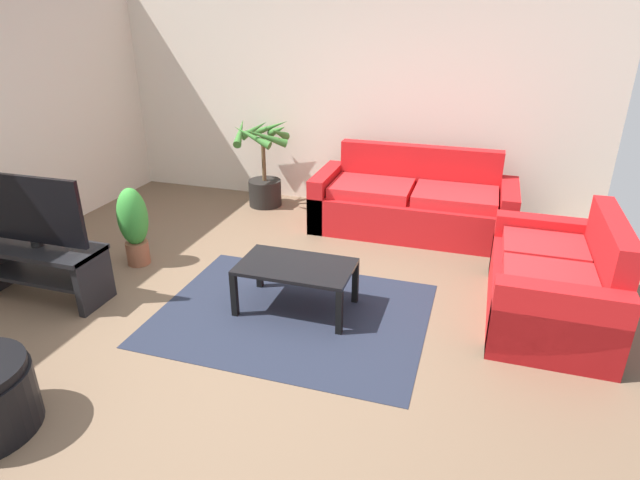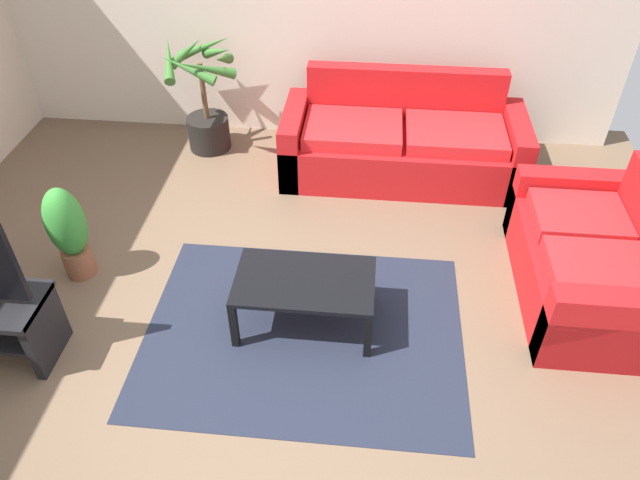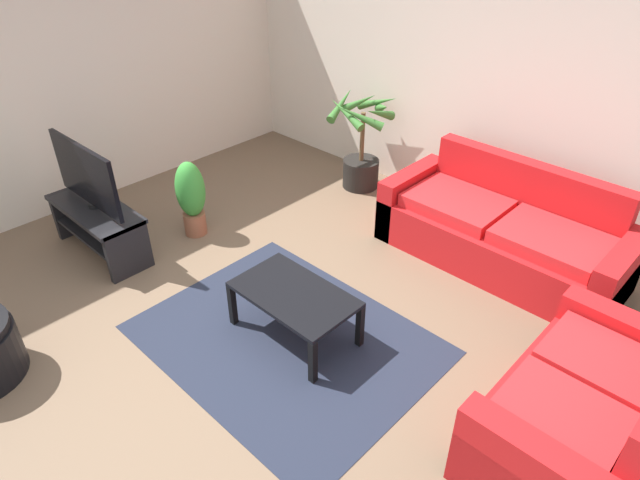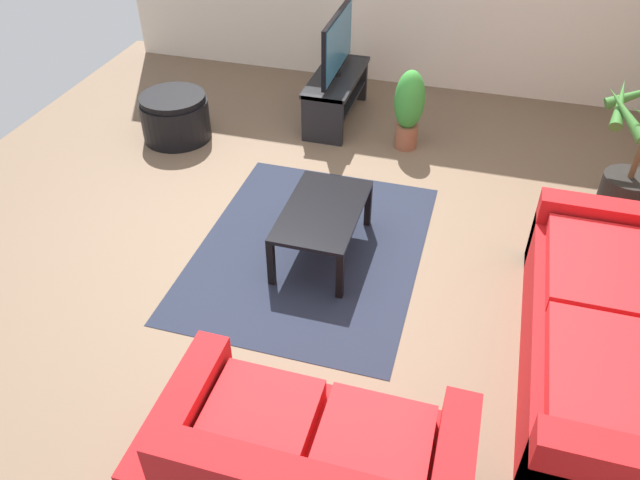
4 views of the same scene
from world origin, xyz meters
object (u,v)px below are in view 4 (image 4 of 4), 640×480
at_px(coffee_table, 322,215).
at_px(potted_plant_small, 409,107).
at_px(potted_palm, 635,163).
at_px(couch_main, 612,341).
at_px(couch_loveseat, 307,477).
at_px(tv, 337,43).
at_px(ottoman, 175,117).
at_px(tv_stand, 336,90).

bearing_deg(coffee_table, potted_plant_small, 169.39).
bearing_deg(potted_palm, potted_plant_small, -105.84).
bearing_deg(couch_main, coffee_table, -108.49).
xyz_separation_m(couch_main, couch_loveseat, (1.36, -1.50, -0.00)).
relative_size(potted_palm, potted_plant_small, 1.38).
relative_size(couch_main, couch_loveseat, 1.44).
relative_size(tv, ottoman, 1.55).
bearing_deg(couch_loveseat, potted_palm, 151.67).
xyz_separation_m(couch_main, potted_palm, (-1.91, 0.26, 0.16)).
xyz_separation_m(coffee_table, potted_plant_small, (-1.79, 0.34, 0.07)).
distance_m(tv_stand, potted_palm, 2.89).
height_order(couch_main, tv, tv).
bearing_deg(tv, couch_main, 41.13).
bearing_deg(tv_stand, ottoman, -60.13).
xyz_separation_m(couch_loveseat, potted_plant_small, (-3.81, -0.17, 0.13)).
distance_m(potted_plant_small, ottoman, 2.28).
distance_m(tv_stand, tv, 0.50).
bearing_deg(potted_palm, couch_main, -7.77).
bearing_deg(coffee_table, couch_main, 71.51).
relative_size(coffee_table, potted_plant_small, 1.20).
relative_size(couch_loveseat, ottoman, 2.27).
bearing_deg(tv, tv_stand, -89.28).
bearing_deg(couch_loveseat, tv_stand, -166.92).
distance_m(couch_loveseat, tv_stand, 4.29).
bearing_deg(ottoman, couch_loveseat, 35.44).
relative_size(tv_stand, tv, 1.06).
relative_size(coffee_table, ottoman, 1.41).
bearing_deg(potted_palm, coffee_table, -61.26).
xyz_separation_m(coffee_table, ottoman, (-1.34, -1.89, -0.13)).
bearing_deg(couch_main, couch_loveseat, -47.91).
relative_size(potted_palm, ottoman, 1.63).
xyz_separation_m(tv_stand, potted_plant_small, (0.37, 0.80, 0.10)).
xyz_separation_m(couch_main, tv_stand, (-2.83, -2.47, 0.02)).
xyz_separation_m(couch_loveseat, potted_palm, (-3.27, 1.76, 0.16)).
xyz_separation_m(potted_palm, potted_plant_small, (-0.55, -1.93, -0.03)).
height_order(couch_loveseat, tv, tv).
bearing_deg(tv_stand, tv, 90.72).
relative_size(tv_stand, potted_palm, 1.01).
relative_size(tv_stand, coffee_table, 1.17).
bearing_deg(tv_stand, couch_loveseat, 13.08).
bearing_deg(couch_loveseat, couch_main, 132.09).
relative_size(couch_main, tv_stand, 1.99).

